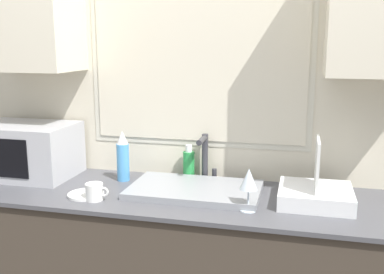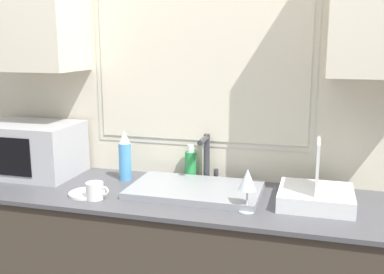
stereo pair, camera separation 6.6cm
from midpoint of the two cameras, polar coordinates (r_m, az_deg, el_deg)
wall_back at (r=2.29m, az=-0.07°, el=5.82°), size 6.00×0.38×2.60m
sink_basin at (r=2.12m, az=-0.50°, el=-6.70°), size 0.61×0.37×0.03m
faucet at (r=2.27m, az=0.83°, el=-2.19°), size 0.08×0.16×0.24m
microwave at (r=2.53m, az=-21.14°, el=-1.56°), size 0.51×0.35×0.28m
dish_rack at (r=2.04m, az=14.51°, el=-6.93°), size 0.31×0.30×0.29m
spray_bottle at (r=2.31m, az=-9.58°, el=-2.49°), size 0.06×0.06×0.26m
soap_bottle at (r=2.32m, az=-1.23°, el=-3.46°), size 0.06×0.06×0.18m
mug_near_sink at (r=2.07m, az=-13.16°, el=-6.80°), size 0.11×0.08×0.08m
wine_glass at (r=1.87m, az=6.22°, el=-5.49°), size 0.08×0.08×0.18m
small_plate at (r=2.15m, az=-14.18°, el=-7.10°), size 0.17×0.17×0.01m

